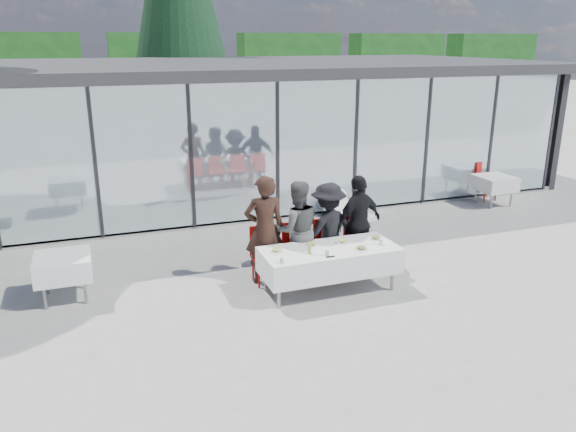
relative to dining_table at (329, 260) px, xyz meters
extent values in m
plane|color=#97948F|center=(-0.60, -0.10, -0.54)|extent=(90.00, 90.00, 0.00)
cube|color=gray|center=(1.40, 7.90, -0.49)|extent=(14.00, 8.00, 0.10)
cube|color=black|center=(1.40, 11.80, 1.06)|extent=(14.00, 0.20, 3.20)
cube|color=black|center=(-5.50, 7.90, 1.06)|extent=(0.20, 8.00, 3.20)
cube|color=black|center=(8.30, 7.90, 1.06)|extent=(0.20, 8.00, 3.20)
cube|color=silver|center=(1.40, 3.93, 1.06)|extent=(13.60, 0.06, 3.10)
cube|color=#2D2D30|center=(1.40, 7.50, 2.78)|extent=(14.80, 8.80, 0.24)
cube|color=#262628|center=(-3.45, 3.93, 1.06)|extent=(0.08, 0.10, 3.10)
cube|color=#262628|center=(-1.51, 3.93, 1.06)|extent=(0.08, 0.10, 3.10)
cube|color=#262628|center=(0.43, 3.93, 1.06)|extent=(0.08, 0.10, 3.10)
cube|color=#262628|center=(2.38, 3.93, 1.06)|extent=(0.08, 0.10, 3.10)
cube|color=#262628|center=(4.32, 3.93, 1.06)|extent=(0.08, 0.10, 3.10)
cube|color=#262628|center=(6.26, 3.93, 1.06)|extent=(0.08, 0.10, 3.10)
cube|color=#262628|center=(8.20, 3.93, 1.06)|extent=(0.08, 0.10, 3.10)
cube|color=#B7100C|center=(-1.10, 6.40, -0.09)|extent=(0.45, 0.45, 0.90)
cube|color=#B7100C|center=(0.40, 6.90, -0.09)|extent=(0.45, 0.45, 0.90)
cube|color=#B7100C|center=(2.90, 6.40, -0.09)|extent=(0.45, 0.45, 0.90)
cube|color=#B7100C|center=(4.90, 7.10, -0.09)|extent=(0.45, 0.45, 0.90)
cube|color=#123B15|center=(-6.60, 27.90, 1.66)|extent=(6.50, 2.00, 4.40)
cube|color=#123B15|center=(1.40, 27.90, 1.66)|extent=(6.50, 2.00, 4.40)
cube|color=#123B15|center=(9.40, 27.90, 1.66)|extent=(6.50, 2.00, 4.40)
cube|color=#123B15|center=(17.40, 27.90, 1.66)|extent=(6.50, 2.00, 4.40)
cube|color=#123B15|center=(25.40, 27.90, 1.66)|extent=(6.50, 2.00, 4.40)
cube|color=white|center=(0.00, 0.00, 0.00)|extent=(2.26, 0.96, 0.42)
cylinder|color=gray|center=(-1.00, -0.35, -0.18)|extent=(0.06, 0.06, 0.71)
cylinder|color=gray|center=(1.00, -0.35, -0.18)|extent=(0.06, 0.06, 0.71)
cylinder|color=gray|center=(-1.00, 0.35, -0.18)|extent=(0.06, 0.06, 0.71)
cylinder|color=gray|center=(1.00, 0.35, -0.18)|extent=(0.06, 0.06, 0.71)
imported|color=#311D15|center=(-0.89, 0.70, 0.41)|extent=(0.77, 0.77, 1.89)
cube|color=#B7100C|center=(-0.89, 0.66, -0.09)|extent=(0.44, 0.44, 0.05)
cube|color=#B7100C|center=(-0.89, 0.86, 0.16)|extent=(0.44, 0.04, 0.55)
cylinder|color=#B7100C|center=(-1.07, 0.48, -0.32)|extent=(0.04, 0.04, 0.43)
cylinder|color=#B7100C|center=(-0.71, 0.48, -0.32)|extent=(0.04, 0.04, 0.43)
cylinder|color=#B7100C|center=(-1.07, 0.84, -0.32)|extent=(0.04, 0.04, 0.43)
cylinder|color=#B7100C|center=(-0.71, 0.84, -0.32)|extent=(0.04, 0.04, 0.43)
imported|color=#535353|center=(-0.31, 0.70, 0.34)|extent=(0.95, 0.95, 1.75)
cube|color=#B7100C|center=(-0.31, 0.66, -0.09)|extent=(0.44, 0.44, 0.05)
cube|color=#B7100C|center=(-0.31, 0.86, 0.16)|extent=(0.44, 0.04, 0.55)
cylinder|color=#B7100C|center=(-0.49, 0.48, -0.32)|extent=(0.04, 0.04, 0.43)
cylinder|color=#B7100C|center=(-0.13, 0.48, -0.32)|extent=(0.04, 0.04, 0.43)
cylinder|color=#B7100C|center=(-0.49, 0.84, -0.32)|extent=(0.04, 0.04, 0.43)
cylinder|color=#B7100C|center=(-0.13, 0.84, -0.32)|extent=(0.04, 0.04, 0.43)
imported|color=black|center=(0.28, 0.70, 0.29)|extent=(1.33, 1.33, 1.66)
cube|color=#B7100C|center=(0.28, 0.66, -0.09)|extent=(0.44, 0.44, 0.05)
cube|color=#B7100C|center=(0.28, 0.86, 0.16)|extent=(0.44, 0.04, 0.55)
cylinder|color=#B7100C|center=(0.10, 0.48, -0.32)|extent=(0.04, 0.04, 0.43)
cylinder|color=#B7100C|center=(0.46, 0.48, -0.32)|extent=(0.04, 0.04, 0.43)
cylinder|color=#B7100C|center=(0.10, 0.84, -0.32)|extent=(0.04, 0.04, 0.43)
cylinder|color=#B7100C|center=(0.46, 0.84, -0.32)|extent=(0.04, 0.04, 0.43)
imported|color=black|center=(0.88, 0.70, 0.34)|extent=(1.29, 1.29, 1.75)
cube|color=#B7100C|center=(0.88, 0.66, -0.09)|extent=(0.44, 0.44, 0.05)
cube|color=#B7100C|center=(0.88, 0.86, 0.16)|extent=(0.44, 0.04, 0.55)
cylinder|color=#B7100C|center=(0.70, 0.48, -0.32)|extent=(0.04, 0.04, 0.43)
cylinder|color=#B7100C|center=(1.06, 0.48, -0.32)|extent=(0.04, 0.04, 0.43)
cylinder|color=#B7100C|center=(0.70, 0.84, -0.32)|extent=(0.04, 0.04, 0.43)
cylinder|color=#B7100C|center=(1.06, 0.84, -0.32)|extent=(0.04, 0.04, 0.43)
cylinder|color=white|center=(-0.87, 0.13, 0.22)|extent=(0.23, 0.23, 0.01)
ellipsoid|color=#CCB551|center=(-0.87, 0.13, 0.25)|extent=(0.15, 0.15, 0.05)
cylinder|color=white|center=(-0.24, 0.21, 0.22)|extent=(0.23, 0.23, 0.01)
ellipsoid|color=#416425|center=(-0.24, 0.21, 0.25)|extent=(0.15, 0.15, 0.05)
cylinder|color=white|center=(0.31, 0.16, 0.22)|extent=(0.23, 0.23, 0.01)
ellipsoid|color=#CCB551|center=(0.31, 0.16, 0.25)|extent=(0.15, 0.15, 0.05)
cylinder|color=white|center=(0.92, 0.12, 0.22)|extent=(0.23, 0.23, 0.01)
ellipsoid|color=#416425|center=(0.92, 0.12, 0.25)|extent=(0.15, 0.15, 0.05)
cylinder|color=white|center=(0.46, -0.24, 0.22)|extent=(0.23, 0.23, 0.01)
ellipsoid|color=#416425|center=(0.46, -0.24, 0.25)|extent=(0.15, 0.15, 0.05)
cylinder|color=#8AA846|center=(-0.41, -0.13, 0.29)|extent=(0.06, 0.06, 0.15)
cylinder|color=silver|center=(-0.17, -0.30, 0.26)|extent=(0.07, 0.07, 0.10)
cylinder|color=silver|center=(0.87, -0.15, 0.26)|extent=(0.07, 0.07, 0.10)
cylinder|color=silver|center=(-0.95, -0.36, 0.26)|extent=(0.07, 0.07, 0.10)
cube|color=black|center=(-0.15, -0.37, 0.22)|extent=(0.14, 0.03, 0.01)
cube|color=white|center=(-4.13, 1.15, 0.02)|extent=(0.86, 0.86, 0.36)
cylinder|color=gray|center=(-4.43, 0.85, -0.18)|extent=(0.05, 0.05, 0.72)
cylinder|color=gray|center=(-3.83, 0.85, -0.18)|extent=(0.05, 0.05, 0.72)
cylinder|color=gray|center=(-4.43, 1.45, -0.18)|extent=(0.05, 0.05, 0.72)
cylinder|color=gray|center=(-3.83, 1.45, -0.18)|extent=(0.05, 0.05, 0.72)
cube|color=white|center=(5.98, 3.27, 0.02)|extent=(0.86, 0.86, 0.36)
cylinder|color=gray|center=(5.68, 2.97, -0.18)|extent=(0.05, 0.05, 0.72)
cylinder|color=gray|center=(6.28, 2.97, -0.18)|extent=(0.05, 0.05, 0.72)
cylinder|color=gray|center=(5.68, 3.57, -0.18)|extent=(0.05, 0.05, 0.72)
cylinder|color=gray|center=(6.28, 3.57, -0.18)|extent=(0.05, 0.05, 0.72)
cube|color=#B7100C|center=(6.12, 3.73, -0.09)|extent=(0.55, 0.55, 0.05)
cube|color=#B7100C|center=(6.06, 3.92, 0.16)|extent=(0.43, 0.17, 0.55)
cylinder|color=#B7100C|center=(5.94, 3.55, -0.32)|extent=(0.04, 0.04, 0.43)
cylinder|color=#B7100C|center=(6.30, 3.55, -0.32)|extent=(0.04, 0.04, 0.43)
cylinder|color=#B7100C|center=(5.94, 3.91, -0.32)|extent=(0.04, 0.04, 0.43)
cylinder|color=#B7100C|center=(6.30, 3.91, -0.32)|extent=(0.04, 0.04, 0.43)
cube|color=#B7100C|center=(5.90, 4.18, -0.09)|extent=(0.46, 0.46, 0.05)
cube|color=#B7100C|center=(5.89, 3.98, 0.16)|extent=(0.44, 0.06, 0.55)
cylinder|color=#B7100C|center=(5.72, 4.00, -0.32)|extent=(0.04, 0.04, 0.43)
cylinder|color=#B7100C|center=(6.08, 4.00, -0.32)|extent=(0.04, 0.04, 0.43)
cylinder|color=#B7100C|center=(5.72, 4.36, -0.32)|extent=(0.04, 0.04, 0.43)
cylinder|color=#B7100C|center=(6.08, 4.36, -0.32)|extent=(0.04, 0.04, 0.43)
cube|color=white|center=(2.00, 3.30, -0.36)|extent=(0.90, 1.41, 0.08)
cube|color=white|center=(1.86, 3.83, -0.09)|extent=(0.65, 0.40, 0.54)
cylinder|color=white|center=(1.75, 2.75, -0.47)|extent=(0.04, 0.04, 0.14)
cylinder|color=white|center=(2.25, 2.75, -0.47)|extent=(0.04, 0.04, 0.14)
cylinder|color=white|center=(1.75, 3.85, -0.47)|extent=(0.04, 0.04, 0.14)
cylinder|color=white|center=(2.25, 3.85, -0.47)|extent=(0.04, 0.04, 0.14)
cylinder|color=#382316|center=(-0.10, 12.90, 0.46)|extent=(0.44, 0.44, 2.00)
camera|label=1|loc=(-3.56, -7.85, 3.48)|focal=35.00mm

